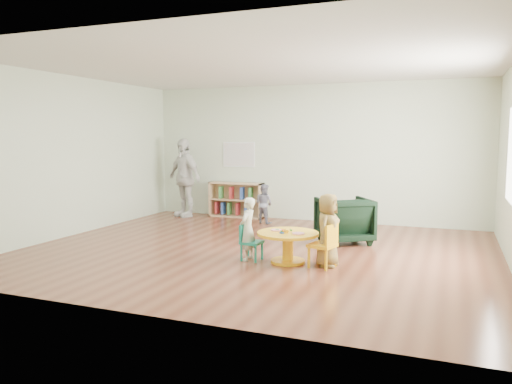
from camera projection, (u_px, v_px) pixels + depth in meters
room at (258, 127)px, 7.45m from camera, size 7.10×7.00×2.80m
activity_table at (288, 241)px, 6.91m from camera, size 0.86×0.86×0.47m
kid_chair_left at (249, 241)px, 7.05m from camera, size 0.29×0.29×0.51m
kid_chair_right at (325, 244)px, 6.62m from camera, size 0.39×0.39×0.60m
bookshelf at (236, 200)px, 10.85m from camera, size 1.20×0.30×0.75m
alphabet_poster at (239, 155)px, 10.85m from camera, size 0.74×0.01×0.54m
armchair at (344, 220)px, 8.20m from camera, size 1.12×1.13×0.75m
child_left at (248, 229)px, 7.03m from camera, size 0.22×0.33×0.89m
child_right at (328, 230)px, 6.69m from camera, size 0.35×0.51×0.99m
toddler at (264, 204)px, 10.02m from camera, size 0.46×0.40×0.79m
adult_caretaker at (184, 178)px, 10.84m from camera, size 1.08×0.79×1.70m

